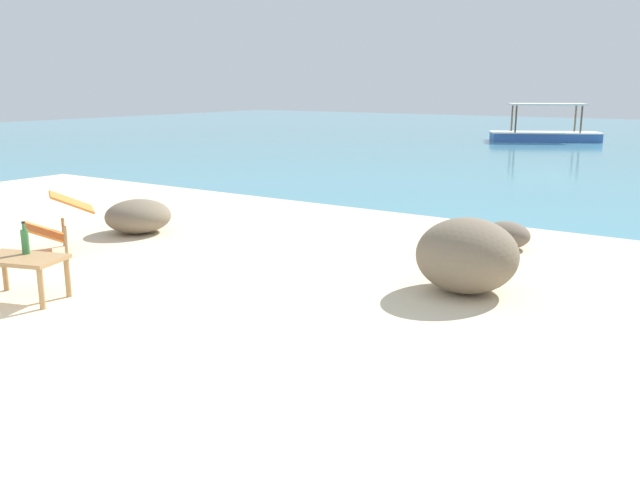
{
  "coord_description": "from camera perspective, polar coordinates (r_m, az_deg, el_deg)",
  "views": [
    {
      "loc": [
        3.66,
        -1.89,
        1.92
      ],
      "look_at": [
        0.38,
        3.0,
        0.55
      ],
      "focal_mm": 37.57,
      "sensor_mm": 36.0,
      "label": 1
    }
  ],
  "objects": [
    {
      "name": "shore_rock_medium",
      "position": [
        8.99,
        -15.22,
        1.97
      ],
      "size": [
        1.08,
        1.1,
        0.43
      ],
      "primitive_type": "ellipsoid",
      "rotation": [
        0.0,
        0.0,
        1.16
      ],
      "color": "#756651",
      "rests_on": "sand_beach"
    },
    {
      "name": "low_bench_table",
      "position": [
        6.5,
        -24.15,
        -1.85
      ],
      "size": [
        0.86,
        0.65,
        0.39
      ],
      "rotation": [
        0.0,
        0.0,
        0.31
      ],
      "color": "#A37A4C",
      "rests_on": "sand_beach"
    },
    {
      "name": "shore_rock_flat",
      "position": [
        8.17,
        15.56,
        0.42
      ],
      "size": [
        0.71,
        0.68,
        0.31
      ],
      "primitive_type": "ellipsoid",
      "rotation": [
        0.0,
        0.0,
        2.83
      ],
      "color": "#6B5B4C",
      "rests_on": "sand_beach"
    },
    {
      "name": "water_surface",
      "position": [
        24.24,
        25.27,
        7.29
      ],
      "size": [
        60.0,
        36.0,
        0.03
      ],
      "primitive_type": "cube",
      "color": "teal",
      "rests_on": "ground"
    },
    {
      "name": "deck_chair_near",
      "position": [
        8.23,
        -21.4,
        1.71
      ],
      "size": [
        0.86,
        0.93,
        0.68
      ],
      "rotation": [
        0.0,
        0.0,
        4.13
      ],
      "color": "#A37A4C",
      "rests_on": "sand_beach"
    },
    {
      "name": "bottle",
      "position": [
        6.55,
        -23.83,
        -0.07
      ],
      "size": [
        0.07,
        0.07,
        0.3
      ],
      "color": "#2D6B38",
      "rests_on": "low_bench_table"
    },
    {
      "name": "shore_rock_small",
      "position": [
        6.31,
        12.41,
        -1.28
      ],
      "size": [
        0.97,
        0.98,
        0.69
      ],
      "primitive_type": "ellipsoid",
      "rotation": [
        0.0,
        0.0,
        1.61
      ],
      "color": "#756651",
      "rests_on": "sand_beach"
    },
    {
      "name": "boat_blue",
      "position": [
        24.73,
        18.61,
        8.62
      ],
      "size": [
        3.79,
        2.73,
        1.29
      ],
      "rotation": [
        0.0,
        0.0,
        3.63
      ],
      "color": "#3866B7",
      "rests_on": "water_surface"
    }
  ]
}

